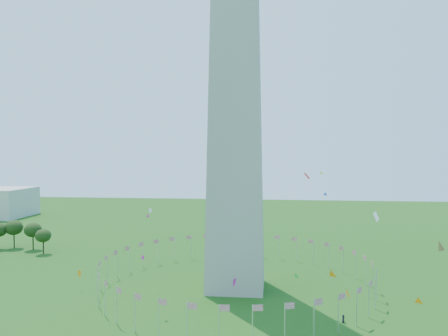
# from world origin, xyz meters

# --- Properties ---
(washington_monument) EXTENTS (16.80, 16.80, 169.00)m
(washington_monument) POSITION_xyz_m (0.00, 50.00, 84.50)
(washington_monument) COLOR #ADA79A
(washington_monument) RESTS_ON ground
(flag_ring) EXTENTS (80.24, 80.24, 9.00)m
(flag_ring) POSITION_xyz_m (-0.00, 50.00, 4.50)
(flag_ring) COLOR silver
(flag_ring) RESTS_ON ground
(kites_aloft) EXTENTS (96.02, 67.58, 36.51)m
(kites_aloft) POSITION_xyz_m (18.05, 21.50, 18.46)
(kites_aloft) COLOR orange
(kites_aloft) RESTS_ON ground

